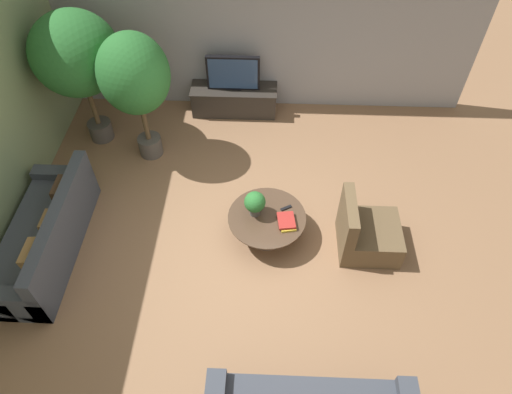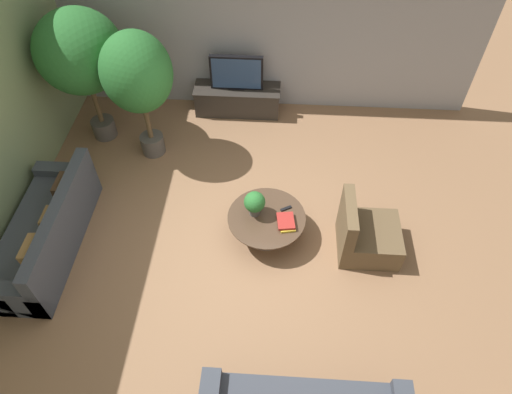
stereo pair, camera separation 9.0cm
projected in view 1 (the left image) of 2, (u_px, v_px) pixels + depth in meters
ground_plane at (244, 244)px, 6.32m from camera, size 24.00×24.00×0.00m
back_wall_stone at (253, 25)px, 7.34m from camera, size 7.40×0.12×3.00m
media_console at (234, 99)px, 8.08m from camera, size 1.50×0.50×0.49m
television at (233, 73)px, 7.67m from camera, size 0.90×0.13×0.62m
coffee_table at (267, 222)px, 6.24m from camera, size 1.06×1.06×0.38m
couch_by_wall at (46, 236)px, 6.06m from camera, size 0.84×2.18×0.84m
armchair_wicker at (366, 233)px, 6.11m from camera, size 0.80×0.76×0.86m
potted_palm_tall at (76, 56)px, 6.63m from camera, size 1.30×1.30×2.21m
potted_palm_corner at (134, 77)px, 6.44m from camera, size 1.03×1.03×2.12m
potted_plant_tabletop at (255, 203)px, 6.03m from camera, size 0.29×0.29×0.38m
book_stack at (287, 221)px, 6.06m from camera, size 0.27×0.34×0.07m
remote_black at (286, 208)px, 6.24m from camera, size 0.16×0.11×0.02m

